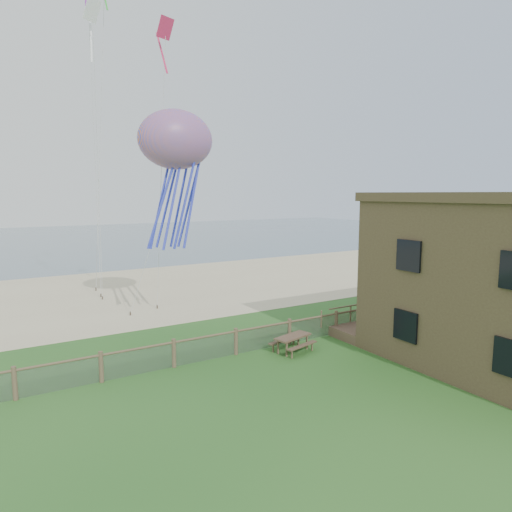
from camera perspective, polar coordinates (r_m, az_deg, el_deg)
name	(u,v)px	position (r m, az deg, el deg)	size (l,w,h in m)	color
ground	(319,406)	(16.86, 7.82, -18.10)	(160.00, 160.00, 0.00)	#21531C
sand_beach	(135,291)	(35.83, -14.91, -4.28)	(72.00, 20.00, 0.02)	#C2B18C
ocean	(54,241)	(78.66, -23.97, 1.78)	(160.00, 68.00, 0.02)	slate
chainlink_fence	(236,343)	(21.29, -2.53, -10.81)	(36.20, 0.20, 1.25)	brown
motel_deck	(438,315)	(29.02, 21.85, -6.92)	(15.00, 2.00, 0.50)	brown
picnic_table	(293,343)	(21.79, 4.61, -10.81)	(1.88, 1.42, 0.79)	brown
octopus_kite	(177,178)	(25.78, -9.90, 9.63)	(3.86, 2.72, 7.94)	orange
kite_white	(93,25)	(30.38, -19.72, 25.58)	(1.24, 0.70, 2.81)	white
kite_red	(166,41)	(26.56, -11.24, 24.86)	(1.07, 0.70, 2.36)	#D82658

